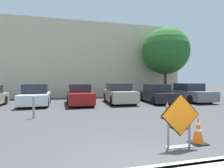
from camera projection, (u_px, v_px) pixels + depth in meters
ground_plane at (91, 104)px, 12.96m from camera, size 96.00×96.00×0.00m
road_closed_sign at (180, 119)px, 4.55m from camera, size 1.12×0.20×1.42m
traffic_cone_nearest at (198, 130)px, 4.86m from camera, size 0.41×0.41×0.76m
traffic_cone_second at (178, 119)px, 6.48m from camera, size 0.52×0.52×0.70m
traffic_cone_third at (167, 110)px, 8.08m from camera, size 0.50×0.50×0.82m
parked_car_second at (36, 96)px, 12.60m from camera, size 2.08×4.29×1.52m
parked_car_third at (79, 95)px, 13.09m from camera, size 1.89×4.56×1.50m
parked_car_fourth at (119, 94)px, 13.77m from camera, size 1.98×4.27×1.54m
parked_car_fifth at (157, 94)px, 14.11m from camera, size 2.03×4.19×1.48m
parked_car_sixth at (189, 93)px, 14.96m from camera, size 2.06×4.73×1.54m
bollard_nearest at (34, 107)px, 8.11m from camera, size 0.12×0.12×1.05m
building_facade_backdrop at (94, 62)px, 21.36m from camera, size 19.88×5.00×8.19m
street_tree_behind_lot at (165, 51)px, 18.67m from camera, size 4.96×4.96×7.42m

